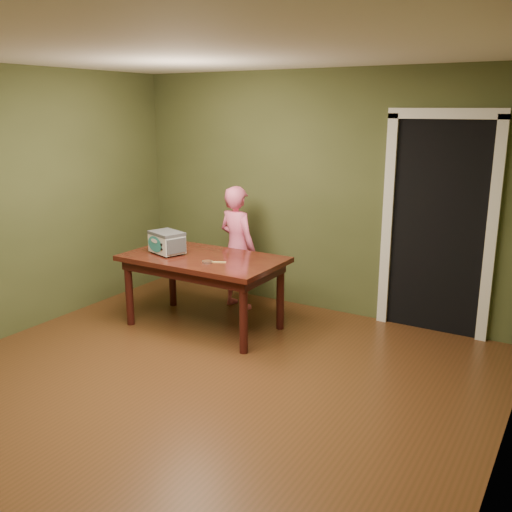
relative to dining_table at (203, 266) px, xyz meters
The scene contains 8 objects.
floor 1.68m from the dining_table, 61.91° to the right, with size 5.00×5.00×0.00m, color #522D17.
room_shell 1.87m from the dining_table, 61.91° to the right, with size 4.52×5.02×2.61m.
doorway 2.51m from the dining_table, 34.89° to the left, with size 1.10×0.66×2.25m.
dining_table is the anchor object (origin of this frame).
toy_oven 0.46m from the dining_table, 167.04° to the right, with size 0.42×0.35×0.23m.
baking_pan 0.28m from the dining_table, 44.78° to the right, with size 0.10×0.10×0.02m.
spatula 0.29m from the dining_table, 25.28° to the right, with size 0.18×0.03×0.01m, color #E0B861.
child 0.70m from the dining_table, 93.19° to the left, with size 0.50×0.33×1.38m, color #F0638E.
Camera 1 is at (2.58, -3.12, 2.20)m, focal length 40.00 mm.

